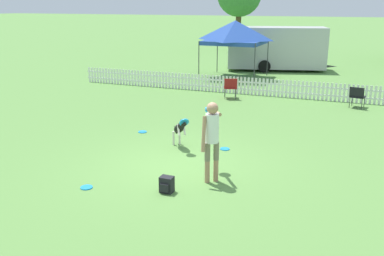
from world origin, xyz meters
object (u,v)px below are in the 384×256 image
Objects in this scene: folding_chair_blue_left at (231,86)px; folding_chair_center at (357,95)px; handler_person at (212,132)px; frisbee_near_handler at (87,187)px; canopy_tent_main at (235,32)px; leaping_dog at (180,128)px; backpack_on_grass at (167,185)px; frisbee_midfield at (225,149)px; frisbee_near_dog at (142,132)px; equipment_trailer at (276,48)px.

folding_chair_blue_left is 1.06× the size of folding_chair_center.
handler_person is 8.41m from folding_chair_blue_left.
frisbee_near_handler is 0.32× the size of folding_chair_center.
canopy_tent_main reaches higher than handler_person.
handler_person is at bearing 30.32° from frisbee_near_handler.
handler_person is 2.36m from leaping_dog.
folding_chair_center is at bearing 70.17° from backpack_on_grass.
canopy_tent_main is (-2.74, 13.89, 2.14)m from backpack_on_grass.
frisbee_near_handler is 0.30× the size of folding_chair_blue_left.
frisbee_midfield is (1.14, 0.36, -0.55)m from leaping_dog.
equipment_trailer reaches higher than frisbee_near_dog.
equipment_trailer reaches higher than frisbee_midfield.
folding_chair_center is (2.69, 8.35, -0.65)m from handler_person.
equipment_trailer reaches higher than folding_chair_center.
leaping_dog is 0.15× the size of equipment_trailer.
handler_person is 1.46m from backpack_on_grass.
leaping_dog reaches higher than frisbee_near_handler.
frisbee_midfield is 3.00m from backpack_on_grass.
handler_person is at bearing -75.38° from canopy_tent_main.
frisbee_near_dog is 0.30× the size of folding_chair_blue_left.
folding_chair_center is at bearing 62.82° from frisbee_near_handler.
leaping_dog is 1.94m from frisbee_near_dog.
handler_person is 2.87m from frisbee_near_handler.
frisbee_near_handler is 9.48m from folding_chair_blue_left.
folding_chair_center reaches higher than frisbee_near_handler.
backpack_on_grass is 0.40× the size of folding_chair_blue_left.
folding_chair_blue_left is (-0.58, 6.39, -0.06)m from leaping_dog.
backpack_on_grass reaches higher than frisbee_midfield.
backpack_on_grass is 0.43× the size of folding_chair_center.
leaping_dog reaches higher than folding_chair_blue_left.
equipment_trailer is (-1.61, 14.41, 1.26)m from frisbee_midfield.
folding_chair_blue_left is at bearing 13.05° from folding_chair_center.
frisbee_near_handler is at bearing -106.84° from equipment_trailer.
frisbee_near_dog is at bearing -69.85° from leaping_dog.
canopy_tent_main reaches higher than backpack_on_grass.
folding_chair_blue_left reaches higher than frisbee_near_handler.
frisbee_midfield is 14.55m from equipment_trailer.
equipment_trailer is at bearing 94.36° from backpack_on_grass.
equipment_trailer is at bearing -128.73° from leaping_dog.
frisbee_near_handler is 0.09× the size of canopy_tent_main.
canopy_tent_main is at bearing -121.03° from leaping_dog.
canopy_tent_main reaches higher than frisbee_near_dog.
frisbee_midfield is 0.30× the size of folding_chair_blue_left.
backpack_on_grass is at bearing 15.20° from frisbee_near_handler.
equipment_trailer is at bearing 85.23° from frisbee_near_dog.
canopy_tent_main is (-1.10, 14.34, 2.29)m from frisbee_near_handler.
backpack_on_grass is (0.86, -2.63, -0.40)m from leaping_dog.
frisbee_near_handler is at bearing 73.13° from folding_chair_center.
leaping_dog is 3.68× the size of frisbee_near_handler.
canopy_tent_main is (-0.26, 10.35, 2.29)m from frisbee_near_dog.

